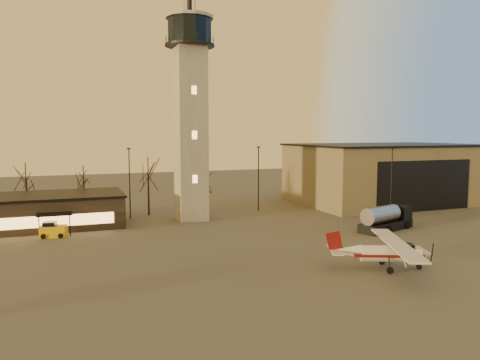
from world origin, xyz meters
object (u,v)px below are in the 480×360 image
at_px(hangar, 384,173).
at_px(service_cart, 53,231).
at_px(control_tower, 190,104).
at_px(terminal, 22,212).
at_px(cessna_front, 392,256).
at_px(fuel_truck, 386,220).

distance_m(hangar, service_cart, 55.09).
height_order(control_tower, hangar, control_tower).
bearing_deg(service_cart, hangar, 22.09).
bearing_deg(control_tower, service_cart, -165.28).
xyz_separation_m(terminal, cessna_front, (32.70, -31.73, -0.96)).
bearing_deg(cessna_front, control_tower, 133.33).
distance_m(terminal, cessna_front, 45.57).
bearing_deg(control_tower, terminal, 174.85).
bearing_deg(hangar, fuel_truck, -127.13).
xyz_separation_m(hangar, terminal, (-57.99, -2.00, -3.00)).
bearing_deg(terminal, service_cart, -60.77).
distance_m(fuel_truck, service_cart, 40.84).
height_order(cessna_front, service_cart, cessna_front).
bearing_deg(terminal, fuel_truck, -22.19).
distance_m(cessna_front, fuel_truck, 17.58).
relative_size(control_tower, service_cart, 10.24).
height_order(fuel_truck, service_cart, fuel_truck).
bearing_deg(terminal, cessna_front, -44.14).
relative_size(hangar, service_cart, 9.61).
xyz_separation_m(terminal, service_cart, (3.79, -6.77, -1.45)).
height_order(terminal, service_cart, terminal).
height_order(terminal, fuel_truck, terminal).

